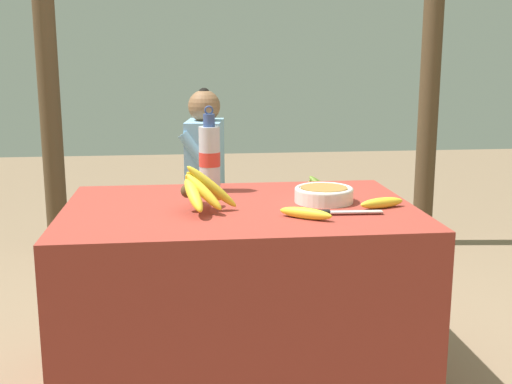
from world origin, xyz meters
TOP-DOWN VIEW (x-y plane):
  - ground_plane at (0.00, 0.00)m, footprint 12.00×12.00m
  - market_counter at (0.00, 0.00)m, footprint 1.27×0.87m
  - banana_bunch_ripe at (-0.14, -0.06)m, footprint 0.21×0.32m
  - serving_bowl at (0.32, 0.03)m, footprint 0.22×0.22m
  - water_bottle at (-0.09, 0.28)m, footprint 0.09×0.09m
  - loose_banana_front at (0.20, -0.21)m, footprint 0.18×0.14m
  - loose_banana_side at (0.51, -0.09)m, footprint 0.18×0.09m
  - knife at (0.33, -0.17)m, footprint 0.24×0.04m
  - wooden_bench at (0.20, 1.46)m, footprint 1.31×0.32m
  - seated_vendor at (-0.12, 1.44)m, footprint 0.43×0.41m
  - banana_bunch_green at (0.60, 1.46)m, footprint 0.19×0.30m
  - support_post_near at (-1.00, 1.77)m, footprint 0.13×0.13m
  - support_post_far at (1.39, 1.77)m, footprint 0.13×0.13m

SIDE VIEW (x-z plane):
  - ground_plane at x=0.00m, z-range 0.00..0.00m
  - wooden_bench at x=0.20m, z-range 0.13..0.52m
  - market_counter at x=0.00m, z-range 0.00..0.71m
  - banana_bunch_green at x=0.60m, z-range 0.39..0.54m
  - seated_vendor at x=-0.12m, z-range 0.07..1.14m
  - knife at x=0.33m, z-range 0.71..0.73m
  - loose_banana_front at x=0.20m, z-range 0.71..0.74m
  - loose_banana_side at x=0.51m, z-range 0.71..0.74m
  - serving_bowl at x=0.32m, z-range 0.71..0.77m
  - banana_bunch_ripe at x=-0.14m, z-range 0.70..0.87m
  - water_bottle at x=-0.09m, z-range 0.67..1.02m
  - support_post_near at x=-1.00m, z-range 0.00..2.68m
  - support_post_far at x=1.39m, z-range 0.00..2.68m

